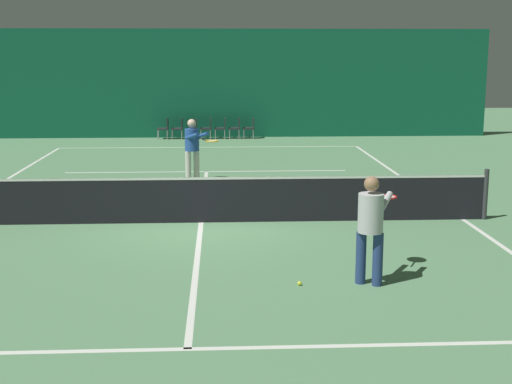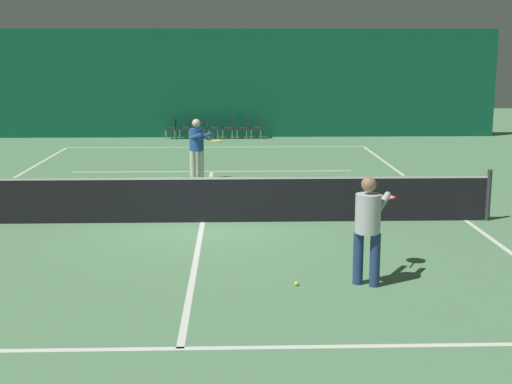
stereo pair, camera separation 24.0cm
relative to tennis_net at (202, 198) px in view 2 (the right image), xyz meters
The scene contains 18 objects.
ground_plane 0.51m from the tennis_net, ahead, with size 60.00×60.00×0.00m, color #56845B.
backdrop_curtain 15.20m from the tennis_net, 90.00° to the left, with size 23.00×0.12×4.39m.
court_line_baseline_far 11.91m from the tennis_net, 90.00° to the left, with size 11.00×0.10×0.00m.
court_line_service_far 6.42m from the tennis_net, 90.00° to the left, with size 8.25×0.10×0.00m.
court_line_service_near 6.42m from the tennis_net, 90.00° to the right, with size 8.25×0.10×0.00m.
court_line_sideline_right 5.52m from the tennis_net, ahead, with size 0.10×23.80×0.00m.
court_line_centre 0.51m from the tennis_net, ahead, with size 0.10×12.80×0.00m.
tennis_net is the anchor object (origin of this frame).
player_near 4.89m from the tennis_net, 56.97° to the right, with size 0.92×1.36×1.66m.
player_far 4.93m from the tennis_net, 93.87° to the left, with size 1.05×1.33×1.68m.
courtside_chair_0 14.67m from the tennis_net, 97.15° to the left, with size 0.44×0.44×0.84m.
courtside_chair_1 14.61m from the tennis_net, 94.90° to the left, with size 0.44×0.44×0.84m.
courtside_chair_2 14.58m from the tennis_net, 92.63° to the left, with size 0.44×0.44×0.84m.
courtside_chair_3 14.56m from the tennis_net, 90.36° to the left, with size 0.44×0.44×0.84m.
courtside_chair_4 14.57m from the tennis_net, 88.08° to the left, with size 0.44×0.44×0.84m.
courtside_chair_5 14.60m from the tennis_net, 85.81° to the left, with size 0.44×0.44×0.84m.
courtside_chair_6 14.65m from the tennis_net, 83.56° to the left, with size 0.44×0.44×0.84m.
tennis_ball 4.45m from the tennis_net, 69.00° to the right, with size 0.07×0.07×0.07m.
Camera 2 is at (0.65, -14.35, 3.45)m, focal length 50.00 mm.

